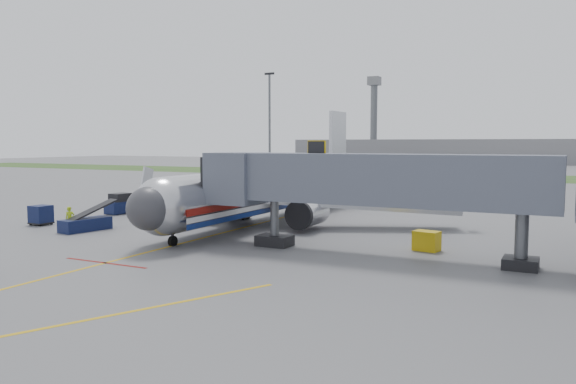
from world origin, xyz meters
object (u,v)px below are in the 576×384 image
at_px(airliner, 270,191).
at_px(baggage_tug, 120,205).
at_px(belt_loader, 86,223).
at_px(ramp_worker, 70,219).

distance_m(airliner, baggage_tug, 15.44).
height_order(airliner, baggage_tug, airliner).
bearing_deg(belt_loader, baggage_tug, 119.55).
relative_size(airliner, belt_loader, 7.47).
distance_m(airliner, ramp_worker, 16.25).
height_order(airliner, ramp_worker, airliner).
bearing_deg(airliner, baggage_tug, -172.49).
relative_size(airliner, ramp_worker, 18.78).
xyz_separation_m(baggage_tug, belt_loader, (5.21, -9.20, -0.30)).
height_order(baggage_tug, ramp_worker, baggage_tug).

